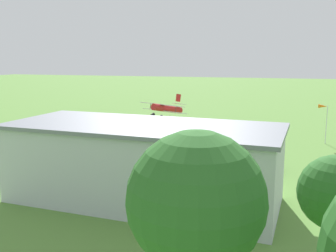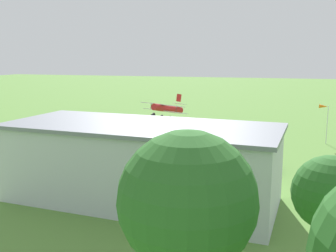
# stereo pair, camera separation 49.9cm
# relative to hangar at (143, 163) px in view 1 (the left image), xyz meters

# --- Properties ---
(ground_plane) EXTENTS (400.00, 400.00, 0.00)m
(ground_plane) POSITION_rel_hangar_xyz_m (0.75, -33.23, -3.66)
(ground_plane) COLOR #568438
(hangar) EXTENTS (25.71, 12.08, 7.30)m
(hangar) POSITION_rel_hangar_xyz_m (0.00, 0.00, 0.00)
(hangar) COLOR #B7BCC6
(hangar) RESTS_ON ground_plane
(biplane) EXTENTS (8.99, 7.49, 4.08)m
(biplane) POSITION_rel_hangar_xyz_m (6.91, -28.67, 1.25)
(biplane) COLOR #B21E1E
(car_blue) EXTENTS (2.58, 4.37, 1.62)m
(car_blue) POSITION_rel_hangar_xyz_m (-10.76, -13.28, -2.82)
(car_blue) COLOR #23389E
(car_blue) RESTS_ON ground_plane
(car_yellow) EXTENTS (2.36, 4.82, 1.55)m
(car_yellow) POSITION_rel_hangar_xyz_m (11.25, -13.43, -2.84)
(car_yellow) COLOR gold
(car_yellow) RESTS_ON ground_plane
(car_orange) EXTENTS (2.45, 4.49, 1.59)m
(car_orange) POSITION_rel_hangar_xyz_m (17.63, -11.79, -2.82)
(car_orange) COLOR orange
(car_orange) RESTS_ON ground_plane
(car_grey) EXTENTS (2.46, 4.38, 1.60)m
(car_grey) POSITION_rel_hangar_xyz_m (24.09, -13.28, -2.83)
(car_grey) COLOR slate
(car_grey) RESTS_ON ground_plane
(person_walking_on_apron) EXTENTS (0.49, 0.49, 1.78)m
(person_walking_on_apron) POSITION_rel_hangar_xyz_m (12.17, -18.47, -2.77)
(person_walking_on_apron) COLOR #3F3F47
(person_walking_on_apron) RESTS_ON ground_plane
(person_watching_takeoff) EXTENTS (0.42, 0.42, 1.65)m
(person_watching_takeoff) POSITION_rel_hangar_xyz_m (4.34, -13.13, -2.84)
(person_watching_takeoff) COLOR #72338C
(person_watching_takeoff) RESTS_ON ground_plane
(person_at_fence_line) EXTENTS (0.44, 0.44, 1.66)m
(person_at_fence_line) POSITION_rel_hangar_xyz_m (7.60, -15.25, -2.83)
(person_at_fence_line) COLOR #72338C
(person_at_fence_line) RESTS_ON ground_plane
(person_beside_truck) EXTENTS (0.43, 0.43, 1.73)m
(person_beside_truck) POSITION_rel_hangar_xyz_m (-5.92, -16.93, -2.79)
(person_beside_truck) COLOR #72338C
(person_beside_truck) RESTS_ON ground_plane
(person_near_hangar_door) EXTENTS (0.53, 0.53, 1.54)m
(person_near_hangar_door) POSITION_rel_hangar_xyz_m (6.82, -16.37, -2.90)
(person_near_hangar_door) COLOR #72338C
(person_near_hangar_door) RESTS_ON ground_plane
(tree_behind_hangar_left) EXTENTS (3.88, 3.88, 8.45)m
(tree_behind_hangar_left) POSITION_rel_hangar_xyz_m (-15.21, 12.22, 2.69)
(tree_behind_hangar_left) COLOR brown
(tree_behind_hangar_left) RESTS_ON ground_plane
(tree_at_field_edge) EXTENTS (5.86, 5.86, 10.44)m
(tree_at_field_edge) POSITION_rel_hangar_xyz_m (-9.23, 17.96, 3.83)
(tree_at_field_edge) COLOR brown
(tree_at_field_edge) RESTS_ON ground_plane
(windsock) EXTENTS (1.44, 0.76, 6.16)m
(windsock) POSITION_rel_hangar_xyz_m (-17.80, -31.60, 1.76)
(windsock) COLOR silver
(windsock) RESTS_ON ground_plane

